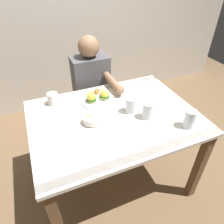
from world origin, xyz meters
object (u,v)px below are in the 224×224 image
object	(u,v)px
coffee_mug	(53,98)
fork	(150,98)
dining_table	(114,127)
fruit_bowl	(92,119)
water_glass_near	(148,111)
water_glass_far	(189,120)
water_glass_extra	(131,106)
diner_person	(93,87)
eggs_benedict_plate	(97,98)

from	to	relation	value
coffee_mug	fork	size ratio (longest dim) A/B	0.71
dining_table	fruit_bowl	world-z (taller)	fruit_bowl
fork	water_glass_near	size ratio (longest dim) A/B	1.29
dining_table	water_glass_near	distance (m)	0.28
coffee_mug	water_glass_far	distance (m)	1.01
fruit_bowl	water_glass_extra	distance (m)	0.31
water_glass_extra	coffee_mug	bearing A→B (deg)	147.18
coffee_mug	water_glass_near	size ratio (longest dim) A/B	0.92
water_glass_far	diner_person	bearing A→B (deg)	113.19
dining_table	water_glass_extra	world-z (taller)	water_glass_extra
fruit_bowl	fork	xyz separation A→B (m)	(0.54, 0.11, -0.03)
dining_table	water_glass_far	xyz separation A→B (m)	(0.41, -0.30, 0.16)
dining_table	diner_person	xyz separation A→B (m)	(0.03, 0.60, 0.02)
dining_table	fork	distance (m)	0.39
coffee_mug	water_glass_near	distance (m)	0.73
coffee_mug	water_glass_extra	world-z (taller)	water_glass_extra
water_glass_near	diner_person	bearing A→B (deg)	104.46
fruit_bowl	fork	size ratio (longest dim) A/B	0.77
dining_table	coffee_mug	size ratio (longest dim) A/B	10.77
fruit_bowl	fork	world-z (taller)	fruit_bowl
eggs_benedict_plate	water_glass_far	size ratio (longest dim) A/B	2.07
coffee_mug	fork	bearing A→B (deg)	-16.80
eggs_benedict_plate	coffee_mug	world-z (taller)	coffee_mug
dining_table	diner_person	bearing A→B (deg)	87.38
dining_table	diner_person	size ratio (longest dim) A/B	1.05
eggs_benedict_plate	fork	world-z (taller)	eggs_benedict_plate
eggs_benedict_plate	dining_table	bearing A→B (deg)	-78.60
water_glass_far	diner_person	xyz separation A→B (m)	(-0.39, 0.90, -0.15)
fork	diner_person	size ratio (longest dim) A/B	0.14
fruit_bowl	coffee_mug	size ratio (longest dim) A/B	1.08
eggs_benedict_plate	diner_person	size ratio (longest dim) A/B	0.24
eggs_benedict_plate	coffee_mug	bearing A→B (deg)	164.49
coffee_mug	dining_table	bearing A→B (deg)	-40.68
water_glass_extra	diner_person	distance (m)	0.63
water_glass_far	water_glass_extra	world-z (taller)	water_glass_far
water_glass_far	diner_person	size ratio (longest dim) A/B	0.11
fruit_bowl	water_glass_far	world-z (taller)	water_glass_far
dining_table	water_glass_extra	distance (m)	0.20
water_glass_far	fruit_bowl	bearing A→B (deg)	153.89
fruit_bowl	water_glass_near	distance (m)	0.40
eggs_benedict_plate	water_glass_extra	world-z (taller)	water_glass_extra
coffee_mug	water_glass_near	bearing A→B (deg)	-36.31
fruit_bowl	coffee_mug	distance (m)	0.39
eggs_benedict_plate	fruit_bowl	world-z (taller)	eggs_benedict_plate
diner_person	eggs_benedict_plate	bearing A→B (deg)	-101.43
fork	water_glass_far	size ratio (longest dim) A/B	1.19
eggs_benedict_plate	diner_person	distance (m)	0.39
coffee_mug	diner_person	bearing A→B (deg)	34.31
eggs_benedict_plate	diner_person	xyz separation A→B (m)	(0.07, 0.37, -0.12)
water_glass_near	diner_person	world-z (taller)	diner_person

